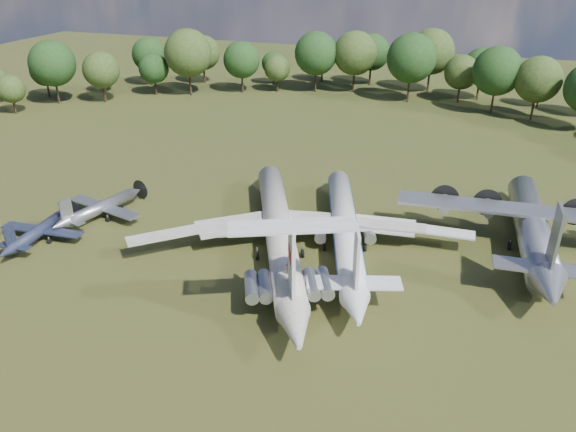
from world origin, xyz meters
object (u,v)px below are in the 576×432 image
(small_prop_northwest, at_px, (101,210))
(person_on_il62, at_px, (289,268))
(il62_airliner, at_px, (279,234))
(tu104_jet, at_px, (345,232))
(small_prop_west, at_px, (40,233))
(an12_transport, at_px, (531,231))

(small_prop_northwest, distance_m, person_on_il62, 35.27)
(il62_airliner, bearing_deg, person_on_il62, -90.00)
(tu104_jet, height_order, small_prop_west, tu104_jet)
(an12_transport, distance_m, person_on_il62, 33.95)
(small_prop_west, bearing_deg, small_prop_northwest, 63.79)
(small_prop_west, height_order, small_prop_northwest, small_prop_northwest)
(il62_airliner, relative_size, tu104_jet, 1.13)
(an12_transport, relative_size, small_prop_west, 2.42)
(tu104_jet, bearing_deg, person_on_il62, -114.90)
(small_prop_northwest, relative_size, person_on_il62, 10.38)
(an12_transport, bearing_deg, tu104_jet, -165.64)
(tu104_jet, bearing_deg, an12_transport, 0.61)
(il62_airliner, xyz_separation_m, tu104_jet, (7.60, 3.75, -0.23))
(small_prop_northwest, xyz_separation_m, person_on_il62, (32.62, -12.69, 4.36))
(il62_airliner, bearing_deg, small_prop_west, 169.90)
(an12_transport, bearing_deg, person_on_il62, -140.23)
(il62_airliner, distance_m, an12_transport, 32.02)
(tu104_jet, distance_m, small_prop_northwest, 34.78)
(small_prop_northwest, bearing_deg, small_prop_west, -99.06)
(an12_transport, distance_m, small_prop_northwest, 58.03)
(il62_airliner, distance_m, tu104_jet, 8.48)
(tu104_jet, relative_size, an12_transport, 1.15)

